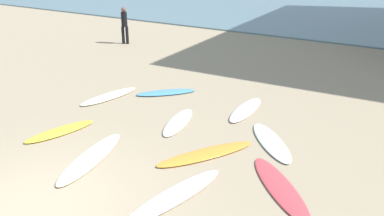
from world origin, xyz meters
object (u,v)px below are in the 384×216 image
(surfboard_6, at_px, (280,187))
(beachgoer_mid, at_px, (124,24))
(surfboard_0, at_px, (91,157))
(surfboard_8, at_px, (176,195))
(surfboard_3, at_px, (178,122))
(surfboard_4, at_px, (166,92))
(surfboard_7, at_px, (109,96))
(surfboard_9, at_px, (271,142))
(surfboard_5, at_px, (206,154))
(surfboard_1, at_px, (246,110))
(surfboard_2, at_px, (60,131))

(surfboard_6, xyz_separation_m, beachgoer_mid, (-10.75, 8.19, 0.94))
(surfboard_0, height_order, surfboard_8, surfboard_8)
(surfboard_0, xyz_separation_m, surfboard_8, (2.47, -0.25, 0.00))
(surfboard_3, xyz_separation_m, surfboard_8, (1.84, -2.94, 0.00))
(surfboard_4, distance_m, surfboard_7, 1.83)
(surfboard_4, xyz_separation_m, surfboard_6, (5.09, -3.39, -0.01))
(surfboard_3, xyz_separation_m, surfboard_9, (2.62, 0.18, -0.00))
(surfboard_0, bearing_deg, surfboard_9, -151.61)
(surfboard_4, bearing_deg, surfboard_5, -178.03)
(surfboard_7, bearing_deg, surfboard_6, -8.84)
(surfboard_3, height_order, beachgoer_mid, beachgoer_mid)
(surfboard_1, distance_m, beachgoer_mid, 9.80)
(surfboard_6, bearing_deg, surfboard_0, -28.70)
(surfboard_3, bearing_deg, surfboard_0, 62.95)
(surfboard_2, relative_size, surfboard_8, 0.76)
(surfboard_7, height_order, surfboard_8, surfboard_8)
(surfboard_3, height_order, surfboard_8, surfboard_8)
(surfboard_3, xyz_separation_m, beachgoer_mid, (-7.26, 6.56, 0.94))
(surfboard_2, distance_m, surfboard_4, 3.91)
(surfboard_0, relative_size, surfboard_7, 1.19)
(surfboard_5, xyz_separation_m, beachgoer_mid, (-8.80, 7.75, 0.93))
(surfboard_1, distance_m, surfboard_3, 2.14)
(surfboard_6, bearing_deg, surfboard_1, -99.52)
(surfboard_1, bearing_deg, surfboard_4, -3.59)
(surfboard_7, relative_size, beachgoer_mid, 1.24)
(surfboard_8, bearing_deg, surfboard_0, -173.68)
(surfboard_7, bearing_deg, surfboard_4, 51.49)
(surfboard_0, xyz_separation_m, surfboard_4, (-0.97, 4.46, 0.00))
(surfboard_6, bearing_deg, surfboard_8, -4.46)
(surfboard_5, bearing_deg, surfboard_0, -113.93)
(surfboard_2, distance_m, beachgoer_mid, 10.00)
(surfboard_1, distance_m, surfboard_5, 2.96)
(surfboard_0, bearing_deg, surfboard_1, -125.73)
(surfboard_5, height_order, surfboard_9, surfboard_5)
(surfboard_3, relative_size, surfboard_7, 0.89)
(surfboard_1, bearing_deg, surfboard_8, 94.03)
(surfboard_0, bearing_deg, surfboard_4, -90.78)
(surfboard_1, distance_m, surfboard_4, 2.83)
(surfboard_2, distance_m, surfboard_3, 3.10)
(surfboard_9, bearing_deg, surfboard_0, -179.17)
(surfboard_3, relative_size, surfboard_6, 0.79)
(surfboard_0, distance_m, surfboard_9, 4.34)
(surfboard_0, relative_size, surfboard_5, 1.02)
(surfboard_0, height_order, surfboard_6, surfboard_0)
(surfboard_4, bearing_deg, surfboard_7, 86.90)
(surfboard_3, xyz_separation_m, surfboard_5, (1.53, -1.18, 0.00))
(surfboard_6, relative_size, surfboard_7, 1.12)
(surfboard_2, distance_m, surfboard_6, 5.81)
(surfboard_1, relative_size, surfboard_4, 1.08)
(surfboard_1, height_order, surfboard_5, surfboard_1)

